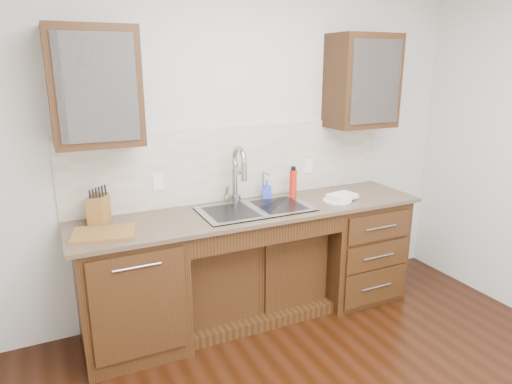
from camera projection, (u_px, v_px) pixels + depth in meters
name	position (u px, v px, depth m)	size (l,w,h in m)	color
wall_back	(235.00, 144.00, 3.64)	(4.00, 0.10, 2.70)	silver
base_cabinet_left	(131.00, 290.00, 3.19)	(0.70, 0.62, 0.88)	#593014
base_cabinet_center	(249.00, 271.00, 3.68)	(1.20, 0.44, 0.70)	#593014
base_cabinet_right	(353.00, 245.00, 3.97)	(0.70, 0.62, 0.88)	#593014
countertop	(255.00, 211.00, 3.44)	(2.70, 0.65, 0.03)	#84705B
backsplash	(238.00, 163.00, 3.63)	(2.70, 0.02, 0.59)	beige
sink	(255.00, 220.00, 3.45)	(0.84, 0.46, 0.19)	#9E9EA5
faucet	(235.00, 178.00, 3.54)	(0.04, 0.04, 0.40)	#999993
filter_tap	(263.00, 184.00, 3.67)	(0.02, 0.02, 0.24)	#999993
upper_cabinet_left	(94.00, 87.00, 2.89)	(0.55, 0.34, 0.75)	#593014
upper_cabinet_right	(362.00, 81.00, 3.75)	(0.55, 0.34, 0.75)	#593014
outlet_left	(158.00, 182.00, 3.37)	(0.08, 0.01, 0.12)	white
outlet_right	(308.00, 166.00, 3.91)	(0.08, 0.01, 0.12)	white
soap_bottle	(267.00, 190.00, 3.67)	(0.07, 0.07, 0.16)	blue
water_bottle	(293.00, 183.00, 3.72)	(0.06, 0.06, 0.22)	red
plate	(337.00, 201.00, 3.63)	(0.23, 0.23, 0.01)	silver
dish_towel	(342.00, 196.00, 3.65)	(0.22, 0.16, 0.03)	white
knife_block	(99.00, 210.00, 3.10)	(0.11, 0.18, 0.20)	olive
cutting_board	(104.00, 233.00, 2.92)	(0.39, 0.27, 0.02)	#8F6642
cup_left_a	(75.00, 96.00, 2.86)	(0.11, 0.11, 0.09)	silver
cup_left_b	(113.00, 95.00, 2.95)	(0.10, 0.10, 0.09)	white
cup_right_a	(354.00, 87.00, 3.73)	(0.13, 0.13, 0.11)	silver
cup_right_b	(373.00, 87.00, 3.81)	(0.11, 0.11, 0.10)	silver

